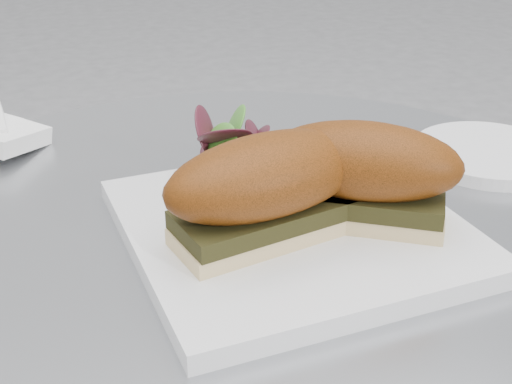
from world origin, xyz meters
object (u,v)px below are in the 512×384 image
Objects in this scene: saucer at (488,154)px; sandwich_left at (267,186)px; plate at (292,229)px; sandwich_right at (363,172)px.

sandwich_left is at bearing -158.01° from saucer.
plate is at bearing 22.37° from sandwich_left.
sandwich_left is 0.29m from saucer.
sandwich_left and sandwich_right have the same top height.
plate is 0.25m from saucer.
sandwich_left is 0.08m from sandwich_right.
sandwich_right is 1.12× the size of saucer.
plate is 0.06m from sandwich_left.
sandwich_right is (0.08, 0.00, -0.00)m from sandwich_left.
plate is 0.07m from sandwich_right.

